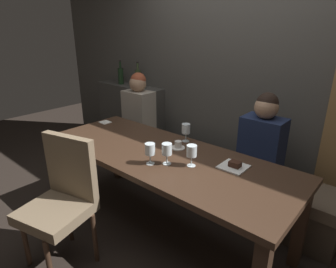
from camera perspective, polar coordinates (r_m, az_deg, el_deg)
ground at (r=2.72m, az=-1.00°, el=-18.20°), size 9.00×9.00×0.00m
back_wall_tiled at (r=3.14m, az=14.53°, el=16.24°), size 6.00×0.12×3.00m
back_counter at (r=4.14m, az=-7.37°, el=3.17°), size 1.10×0.28×0.95m
dining_table at (r=2.37m, az=-1.09°, el=-5.80°), size 2.20×0.84×0.74m
banquette_bench at (r=3.06m, az=7.87°, el=-8.46°), size 2.50×0.44×0.45m
chair_near_side at (r=2.26m, az=-20.31°, el=-11.26°), size 0.54×0.54×0.98m
diner_redhead at (r=3.49m, az=-5.87°, el=5.57°), size 0.36×0.24×0.76m
diner_bearded at (r=2.63m, az=18.36°, el=-0.58°), size 0.36×0.24×0.75m
wine_bottle_dark_red at (r=4.10m, az=-9.40°, el=11.44°), size 0.08×0.08×0.33m
wine_bottle_pale_label at (r=3.90m, az=-6.00°, el=11.13°), size 0.08×0.08×0.33m
wine_glass_near_left at (r=2.11m, az=-0.23°, el=-3.13°), size 0.08×0.08×0.16m
wine_glass_near_right at (r=2.53m, az=3.60°, el=0.91°), size 0.08×0.08×0.16m
wine_glass_end_right at (r=2.09m, az=4.73°, el=-3.56°), size 0.08×0.08×0.16m
wine_glass_far_right at (r=2.11m, az=-3.62°, el=-3.12°), size 0.08×0.08×0.16m
espresso_cup at (r=2.42m, az=2.02°, el=-2.28°), size 0.12×0.12×0.06m
dessert_plate at (r=2.15m, az=13.03°, el=-6.19°), size 0.19×0.19×0.05m
folded_napkin at (r=3.14m, az=-12.42°, el=2.30°), size 0.12×0.11×0.01m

